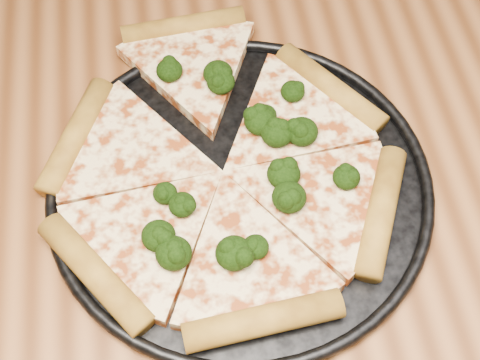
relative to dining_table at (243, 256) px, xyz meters
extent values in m
cube|color=brown|center=(0.00, 0.00, 0.07)|extent=(1.20, 0.90, 0.04)
cylinder|color=black|center=(0.00, 0.03, 0.09)|extent=(0.36, 0.36, 0.01)
torus|color=black|center=(0.00, 0.03, 0.10)|extent=(0.37, 0.37, 0.01)
cylinder|color=#B6852D|center=(0.11, 0.13, 0.11)|extent=(0.10, 0.13, 0.03)
cylinder|color=#B6852D|center=(-0.03, 0.24, 0.11)|extent=(0.14, 0.04, 0.03)
cylinder|color=#B6852D|center=(-0.15, 0.10, 0.11)|extent=(0.08, 0.14, 0.03)
cylinder|color=#B6852D|center=(-0.14, -0.05, 0.11)|extent=(0.10, 0.13, 0.03)
cylinder|color=#B6852D|center=(0.00, -0.11, 0.11)|extent=(0.14, 0.04, 0.03)
cylinder|color=#B6852D|center=(0.13, -0.03, 0.11)|extent=(0.08, 0.14, 0.03)
ellipsoid|color=black|center=(0.04, 0.07, 0.12)|extent=(0.03, 0.03, 0.02)
ellipsoid|color=black|center=(0.07, 0.07, 0.12)|extent=(0.03, 0.03, 0.02)
ellipsoid|color=black|center=(-0.05, 0.17, 0.12)|extent=(0.03, 0.03, 0.02)
ellipsoid|color=black|center=(0.00, -0.05, 0.12)|extent=(0.02, 0.02, 0.02)
ellipsoid|color=black|center=(-0.07, -0.05, 0.12)|extent=(0.03, 0.03, 0.02)
ellipsoid|color=black|center=(0.04, 0.00, 0.12)|extent=(0.03, 0.03, 0.02)
ellipsoid|color=black|center=(-0.06, 0.00, 0.12)|extent=(0.03, 0.03, 0.02)
ellipsoid|color=black|center=(0.03, 0.09, 0.12)|extent=(0.03, 0.03, 0.02)
ellipsoid|color=black|center=(-0.02, -0.05, 0.12)|extent=(0.03, 0.03, 0.02)
ellipsoid|color=black|center=(0.04, 0.09, 0.12)|extent=(0.02, 0.02, 0.02)
ellipsoid|color=black|center=(0.07, 0.12, 0.12)|extent=(0.03, 0.03, 0.02)
ellipsoid|color=black|center=(0.00, 0.15, 0.12)|extent=(0.03, 0.03, 0.02)
ellipsoid|color=black|center=(0.10, 0.01, 0.12)|extent=(0.03, 0.03, 0.02)
ellipsoid|color=black|center=(0.00, 0.14, 0.12)|extent=(0.03, 0.03, 0.02)
ellipsoid|color=black|center=(-0.07, 0.02, 0.12)|extent=(0.02, 0.02, 0.02)
ellipsoid|color=black|center=(0.04, 0.02, 0.12)|extent=(0.03, 0.03, 0.02)
ellipsoid|color=black|center=(-0.08, -0.03, 0.12)|extent=(0.03, 0.03, 0.02)
camera|label=1|loc=(-0.05, -0.32, 0.66)|focal=50.70mm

